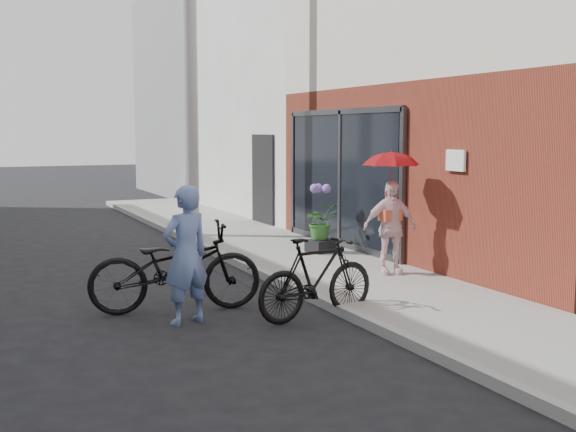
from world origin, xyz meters
TOP-DOWN VIEW (x-y plane):
  - ground at (0.00, 0.00)m, footprint 80.00×80.00m
  - sidewalk at (2.10, 2.00)m, footprint 2.20×24.00m
  - curb at (0.94, 2.00)m, footprint 0.12×24.00m
  - brick_building at (7.19, 2.01)m, footprint 8.09×8.00m
  - plaster_building at (7.20, 9.00)m, footprint 8.00×6.00m
  - east_building_far at (7.20, 16.00)m, footprint 8.00×8.00m
  - utility_pole at (1.10, 6.00)m, footprint 0.28×0.28m
  - officer at (-0.87, -0.07)m, footprint 0.67×0.53m
  - bike_left at (-0.83, 0.52)m, footprint 2.22×1.11m
  - bike_right at (0.60, -0.52)m, footprint 1.70×0.73m
  - kimono_woman at (2.56, 0.93)m, footprint 0.87×0.52m
  - parasol at (2.56, 0.93)m, footprint 0.80×0.80m
  - planter at (2.52, 3.06)m, footprint 0.48×0.48m
  - potted_plant at (2.52, 3.06)m, footprint 0.58×0.50m

SIDE VIEW (x-z plane):
  - ground at x=0.00m, z-range 0.00..0.00m
  - sidewalk at x=2.10m, z-range 0.00..0.12m
  - curb at x=0.94m, z-range 0.00..0.12m
  - planter at x=2.52m, z-range 0.12..0.34m
  - bike_right at x=0.60m, z-range 0.00..0.99m
  - bike_left at x=-0.83m, z-range 0.00..1.11m
  - potted_plant at x=2.52m, z-range 0.34..0.98m
  - officer at x=-0.87m, z-range 0.00..1.62m
  - kimono_woman at x=2.56m, z-range 0.12..1.51m
  - parasol at x=2.56m, z-range 1.51..2.21m
  - brick_building at x=7.19m, z-range -0.01..5.99m
  - plaster_building at x=7.20m, z-range 0.00..7.00m
  - east_building_far at x=7.20m, z-range 0.00..7.00m
  - utility_pole at x=1.10m, z-range 0.00..7.00m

